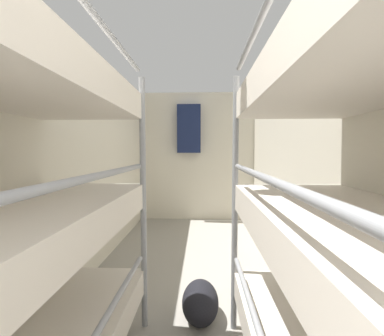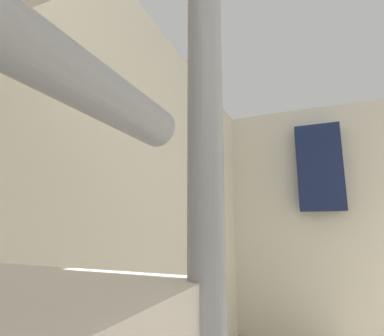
% 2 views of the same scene
% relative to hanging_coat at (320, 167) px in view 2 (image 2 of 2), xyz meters
% --- Properties ---
extents(wall_left, '(0.06, 5.62, 2.45)m').
position_rel_hanging_coat_xyz_m(wall_left, '(-0.98, -2.63, -0.53)').
color(wall_left, beige).
rests_on(wall_left, ground_plane).
extents(wall_back, '(2.31, 0.06, 2.45)m').
position_rel_hanging_coat_xyz_m(wall_back, '(0.15, 0.15, -0.53)').
color(wall_back, beige).
rests_on(wall_back, ground_plane).
extents(hanging_coat, '(0.44, 0.12, 0.90)m').
position_rel_hanging_coat_xyz_m(hanging_coat, '(0.00, 0.00, 0.00)').
color(hanging_coat, '#192347').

